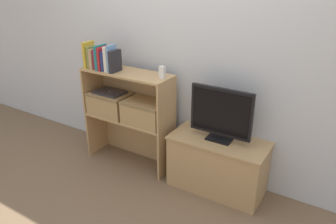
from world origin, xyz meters
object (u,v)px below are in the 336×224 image
at_px(book_charcoal, 115,61).
at_px(tv, 221,114).
at_px(book_mustard, 89,54).
at_px(book_skyblue, 112,58).
at_px(book_olive, 92,57).
at_px(book_crimson, 103,58).
at_px(book_navy, 106,61).
at_px(baby_monitor, 162,72).
at_px(storage_basket_right, 146,111).
at_px(tv_stand, 217,164).
at_px(laptop, 109,92).
at_px(book_teal, 101,57).
at_px(book_tan, 95,58).
at_px(storage_basket_left, 110,102).
at_px(book_ivory, 109,59).
at_px(book_maroon, 98,59).

bearing_deg(book_charcoal, tv, 4.90).
xyz_separation_m(tv, book_mustard, (-1.40, -0.09, 0.35)).
bearing_deg(book_charcoal, book_skyblue, -180.00).
bearing_deg(book_olive, book_crimson, 0.00).
height_order(book_mustard, book_navy, book_mustard).
distance_m(baby_monitor, storage_basket_right, 0.46).
relative_size(tv_stand, laptop, 2.82).
height_order(book_teal, laptop, book_teal).
height_order(book_tan, storage_basket_left, book_tan).
height_order(tv_stand, laptop, laptop).
height_order(book_olive, storage_basket_right, book_olive).
height_order(tv, book_tan, book_tan).
relative_size(book_olive, book_ivory, 0.90).
height_order(book_olive, laptop, book_olive).
bearing_deg(book_ivory, storage_basket_left, 147.24).
distance_m(tv_stand, tv, 0.51).
relative_size(tv, laptop, 1.80).
xyz_separation_m(book_skyblue, laptop, (-0.10, 0.04, -0.38)).
bearing_deg(book_teal, book_mustard, 180.00).
relative_size(book_teal, storage_basket_left, 0.56).
bearing_deg(laptop, book_mustard, -167.93).
xyz_separation_m(book_navy, storage_basket_left, (-0.03, 0.04, -0.46)).
relative_size(book_crimson, book_navy, 1.19).
bearing_deg(storage_basket_right, storage_basket_left, 180.00).
bearing_deg(book_teal, book_crimson, 0.00).
bearing_deg(book_mustard, tv_stand, 3.79).
distance_m(book_mustard, book_ivory, 0.26).
bearing_deg(book_crimson, book_skyblue, 0.00).
bearing_deg(book_ivory, book_tan, 180.00).
xyz_separation_m(book_ivory, book_charcoal, (0.07, 0.00, -0.02)).
bearing_deg(book_teal, book_olive, 180.00).
distance_m(tv_stand, book_maroon, 1.53).
height_order(tv_stand, book_crimson, book_crimson).
relative_size(tv_stand, book_skyblue, 3.42).
xyz_separation_m(tv_stand, book_ivory, (-1.14, -0.09, 0.86)).
xyz_separation_m(book_olive, book_navy, (0.18, -0.00, -0.01)).
relative_size(book_olive, storage_basket_left, 0.51).
bearing_deg(book_tan, book_crimson, 0.00).
height_order(book_charcoal, laptop, book_charcoal).
bearing_deg(book_ivory, book_olive, 180.00).
bearing_deg(tv, book_mustard, -176.27).
bearing_deg(baby_monitor, book_tan, -175.64).
bearing_deg(tv_stand, book_tan, -175.98).
bearing_deg(baby_monitor, book_olive, -175.85).
xyz_separation_m(book_teal, baby_monitor, (0.67, 0.06, -0.06)).
bearing_deg(book_navy, tv, 4.43).
height_order(book_maroon, book_skyblue, book_skyblue).
bearing_deg(tv, book_ivory, -175.41).
height_order(book_crimson, book_ivory, book_ivory).
distance_m(book_skyblue, storage_basket_right, 0.60).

